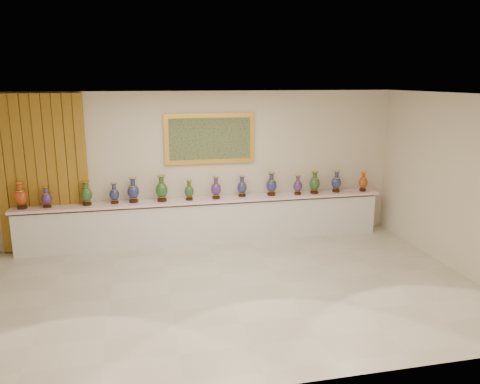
{
  "coord_description": "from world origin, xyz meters",
  "views": [
    {
      "loc": [
        -1.23,
        -6.71,
        3.22
      ],
      "look_at": [
        0.59,
        1.7,
        1.14
      ],
      "focal_mm": 35.0,
      "sensor_mm": 36.0,
      "label": 1
    }
  ],
  "objects_px": {
    "vase_0": "(21,197)",
    "vase_1": "(47,198)",
    "counter": "(206,221)",
    "vase_2": "(86,194)"
  },
  "relations": [
    {
      "from": "counter",
      "to": "vase_0",
      "type": "height_order",
      "value": "vase_0"
    },
    {
      "from": "vase_0",
      "to": "vase_1",
      "type": "xyz_separation_m",
      "value": [
        0.44,
        -0.01,
        -0.05
      ]
    },
    {
      "from": "counter",
      "to": "vase_1",
      "type": "xyz_separation_m",
      "value": [
        -2.96,
        -0.04,
        0.64
      ]
    },
    {
      "from": "counter",
      "to": "vase_1",
      "type": "relative_size",
      "value": 18.23
    },
    {
      "from": "counter",
      "to": "vase_1",
      "type": "distance_m",
      "value": 3.03
    },
    {
      "from": "vase_0",
      "to": "vase_2",
      "type": "xyz_separation_m",
      "value": [
        1.15,
        0.0,
        -0.02
      ]
    },
    {
      "from": "vase_1",
      "to": "vase_2",
      "type": "xyz_separation_m",
      "value": [
        0.71,
        0.02,
        0.03
      ]
    },
    {
      "from": "vase_2",
      "to": "vase_1",
      "type": "bearing_deg",
      "value": -178.54
    },
    {
      "from": "vase_0",
      "to": "vase_2",
      "type": "distance_m",
      "value": 1.15
    },
    {
      "from": "counter",
      "to": "vase_2",
      "type": "relative_size",
      "value": 15.75
    }
  ]
}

